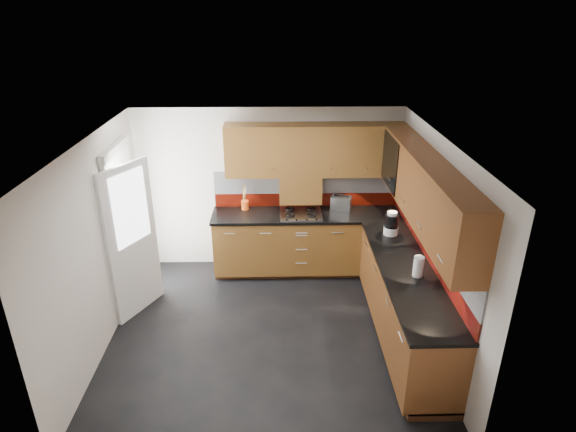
{
  "coord_description": "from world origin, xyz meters",
  "views": [
    {
      "loc": [
        0.12,
        -4.8,
        3.71
      ],
      "look_at": [
        0.25,
        0.65,
        1.28
      ],
      "focal_mm": 30.0,
      "sensor_mm": 36.0,
      "label": 1
    }
  ],
  "objects_px": {
    "gas_hob": "(301,213)",
    "food_processor": "(391,224)",
    "toaster": "(341,203)",
    "utensil_pot": "(245,204)"
  },
  "relations": [
    {
      "from": "toaster",
      "to": "food_processor",
      "type": "relative_size",
      "value": 1.05
    },
    {
      "from": "utensil_pot",
      "to": "food_processor",
      "type": "bearing_deg",
      "value": -24.01
    },
    {
      "from": "gas_hob",
      "to": "utensil_pot",
      "type": "bearing_deg",
      "value": 165.71
    },
    {
      "from": "gas_hob",
      "to": "toaster",
      "type": "relative_size",
      "value": 1.8
    },
    {
      "from": "food_processor",
      "to": "utensil_pot",
      "type": "bearing_deg",
      "value": 155.99
    },
    {
      "from": "gas_hob",
      "to": "food_processor",
      "type": "distance_m",
      "value": 1.33
    },
    {
      "from": "utensil_pot",
      "to": "food_processor",
      "type": "relative_size",
      "value": 1.23
    },
    {
      "from": "toaster",
      "to": "food_processor",
      "type": "xyz_separation_m",
      "value": [
        0.54,
        -0.83,
        0.04
      ]
    },
    {
      "from": "gas_hob",
      "to": "food_processor",
      "type": "height_order",
      "value": "food_processor"
    },
    {
      "from": "utensil_pot",
      "to": "toaster",
      "type": "height_order",
      "value": "utensil_pot"
    }
  ]
}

